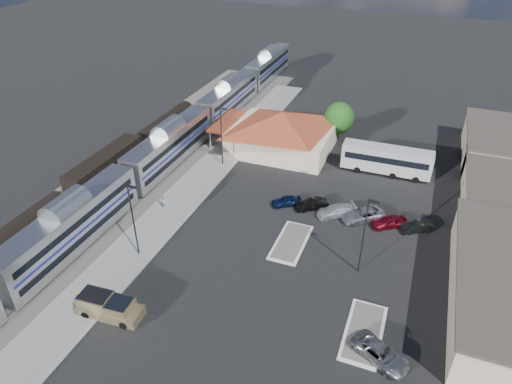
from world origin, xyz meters
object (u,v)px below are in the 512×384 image
(suv, at_px, (380,353))
(coach_bus, at_px, (387,159))
(pickup_truck, at_px, (110,307))
(station_depot, at_px, (282,131))

(suv, distance_m, coach_bus, 32.77)
(coach_bus, bearing_deg, pickup_truck, 150.26)
(suv, bearing_deg, coach_bus, 35.13)
(pickup_truck, bearing_deg, coach_bus, -32.66)
(station_depot, xyz_separation_m, coach_bus, (16.27, -1.85, -0.84))
(pickup_truck, distance_m, coach_bus, 41.82)
(station_depot, xyz_separation_m, suv, (20.28, -34.33, -2.42))
(station_depot, bearing_deg, coach_bus, -6.50)
(pickup_truck, height_order, suv, pickup_truck)
(pickup_truck, bearing_deg, suv, -84.11)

